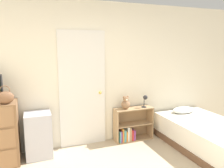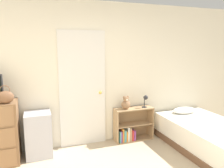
% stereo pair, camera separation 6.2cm
% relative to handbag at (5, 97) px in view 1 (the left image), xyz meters
% --- Properties ---
extents(wall_back, '(10.00, 0.06, 2.55)m').
position_rel_handbag_xyz_m(wall_back, '(1.42, 0.41, 0.22)').
color(wall_back, beige).
rests_on(wall_back, ground_plane).
extents(door_closed, '(0.82, 0.09, 2.05)m').
position_rel_handbag_xyz_m(door_closed, '(1.20, 0.36, -0.03)').
color(door_closed, silver).
rests_on(door_closed, ground_plane).
extents(handbag, '(0.23, 0.13, 0.27)m').
position_rel_handbag_xyz_m(handbag, '(0.00, 0.00, 0.00)').
color(handbag, brown).
rests_on(handbag, dresser).
extents(storage_bin, '(0.41, 0.39, 0.73)m').
position_rel_handbag_xyz_m(storage_bin, '(0.42, 0.17, -0.69)').
color(storage_bin, '#ADADB7').
rests_on(storage_bin, ground_plane).
extents(bookshelf, '(0.74, 0.26, 0.62)m').
position_rel_handbag_xyz_m(bookshelf, '(2.08, 0.24, -0.81)').
color(bookshelf, tan).
rests_on(bookshelf, ground_plane).
extents(teddy_bear, '(0.16, 0.16, 0.25)m').
position_rel_handbag_xyz_m(teddy_bear, '(1.98, 0.23, -0.32)').
color(teddy_bear, '#8C6647').
rests_on(teddy_bear, bookshelf).
extents(desk_lamp, '(0.11, 0.10, 0.24)m').
position_rel_handbag_xyz_m(desk_lamp, '(2.36, 0.20, -0.27)').
color(desk_lamp, '#262628').
rests_on(desk_lamp, bookshelf).
extents(bed, '(1.11, 1.82, 0.57)m').
position_rel_handbag_xyz_m(bed, '(3.20, -0.54, -0.82)').
color(bed, brown).
rests_on(bed, ground_plane).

